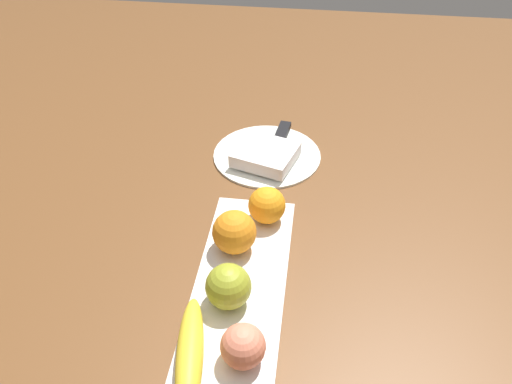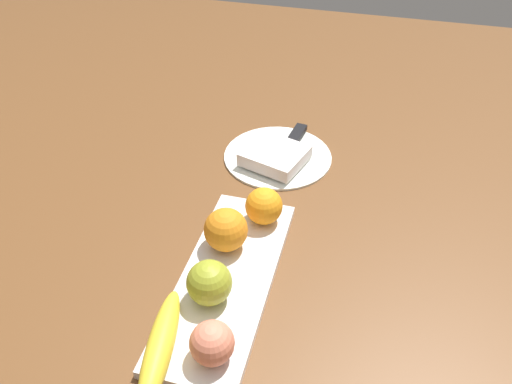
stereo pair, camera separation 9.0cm
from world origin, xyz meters
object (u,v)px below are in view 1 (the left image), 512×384
Objects in this scene: apple at (228,286)px; folded_napkin at (266,155)px; banana at (190,356)px; knife at (280,138)px; orange_near_apple at (267,205)px; dinner_plate at (267,154)px; orange_near_banana at (234,232)px; fruit_tray at (241,282)px; peach at (243,346)px.

folded_napkin is (-0.37, 0.01, -0.03)m from apple.
knife is at bearing 163.47° from banana.
apple is at bearing -1.69° from folded_napkin.
apple is at bearing 3.40° from knife.
orange_near_apple reaches higher than folded_napkin.
knife is at bearing 163.87° from folded_napkin.
dinner_plate is 0.06m from knife.
apple is 0.37m from folded_napkin.
banana is 0.48m from folded_napkin.
orange_near_banana reaches higher than dinner_plate.
fruit_tray is at bearing 166.54° from apple.
fruit_tray is 2.03× the size of banana.
peach is at bearing 21.00° from apple.
orange_near_banana is 0.62× the size of folded_napkin.
orange_near_banana is at bearing -167.46° from peach.
orange_near_banana reaches higher than banana.
peach is (-0.02, 0.07, 0.01)m from banana.
fruit_tray is 0.40m from knife.
peach is 0.27× the size of dinner_plate.
folded_napkin is at bearing -176.96° from peach.
fruit_tray is 0.15m from peach.
apple is 0.11m from orange_near_banana.
fruit_tray is at bearing -9.56° from orange_near_apple.
banana is 0.56m from knife.
orange_near_apple is 0.19m from folded_napkin.
knife is (-0.40, 0.02, 0.01)m from fruit_tray.
dinner_plate is 0.03m from folded_napkin.
knife reaches higher than dinner_plate.
orange_near_apple is 0.22m from dinner_plate.
folded_napkin reaches higher than fruit_tray.
orange_near_banana reaches higher than orange_near_apple.
apple is 0.38× the size of knife.
orange_near_banana reaches higher than peach.
knife is (-0.56, 0.07, -0.02)m from banana.
orange_near_banana is 0.26m from folded_napkin.
peach reaches higher than dinner_plate.
orange_near_banana reaches higher than folded_napkin.
knife is (-0.08, 0.02, -0.01)m from folded_napkin.
folded_napkin is (-0.33, 0.00, 0.02)m from fruit_tray.
knife is at bearing 155.57° from dinner_plate.
orange_near_apple is 0.36× the size of knife.
fruit_tray is 5.54× the size of apple.
banana is 2.84× the size of orange_near_apple.
fruit_tray is at bearing -169.90° from peach.
peach is 0.54m from knife.
fruit_tray is 5.77× the size of orange_near_apple.
dinner_plate is (-0.21, -0.02, -0.04)m from orange_near_apple.
banana is 2.56× the size of orange_near_banana.
apple is at bearing -10.52° from orange_near_apple.
orange_near_apple is 0.28m from peach.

